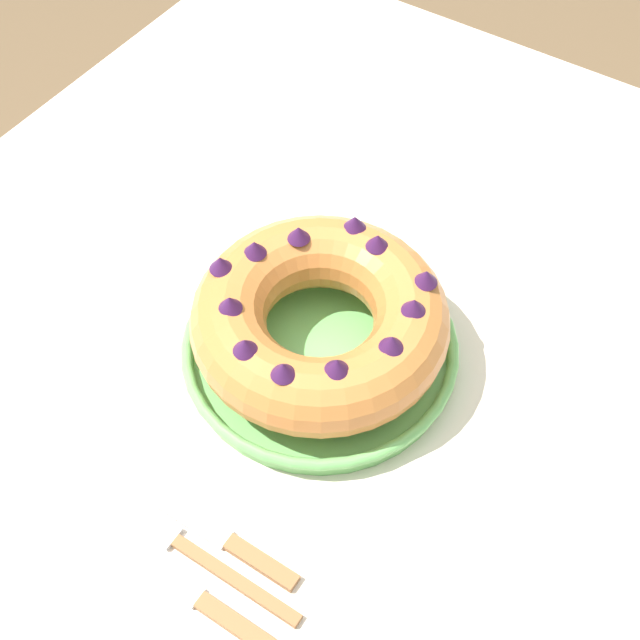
{
  "coord_description": "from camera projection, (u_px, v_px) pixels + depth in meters",
  "views": [
    {
      "loc": [
        -0.46,
        -0.32,
        1.56
      ],
      "look_at": [
        -0.01,
        -0.02,
        0.85
      ],
      "focal_mm": 50.0,
      "sensor_mm": 36.0,
      "label": 1
    }
  ],
  "objects": [
    {
      "name": "ground_plane",
      "position": [
        315.0,
        605.0,
        1.58
      ],
      "size": [
        8.0,
        8.0,
        0.0
      ],
      "primitive_type": "plane",
      "color": "brown"
    },
    {
      "name": "bundt_cake",
      "position": [
        320.0,
        319.0,
        0.9
      ],
      "size": [
        0.26,
        0.26,
        0.09
      ],
      "color": "#C67538",
      "rests_on": "serving_dish"
    },
    {
      "name": "dining_table",
      "position": [
        312.0,
        398.0,
        1.04
      ],
      "size": [
        1.24,
        1.06,
        0.78
      ],
      "color": "beige",
      "rests_on": "ground_plane"
    },
    {
      "name": "fork",
      "position": [
        198.0,
        556.0,
        0.81
      ],
      "size": [
        0.02,
        0.19,
        0.01
      ],
      "rotation": [
        0.0,
        0.0,
        -0.02
      ],
      "color": "#936038",
      "rests_on": "dining_table"
    },
    {
      "name": "cake_knife",
      "position": [
        231.0,
        543.0,
        0.82
      ],
      "size": [
        0.02,
        0.17,
        0.01
      ],
      "rotation": [
        0.0,
        0.0,
        -0.01
      ],
      "color": "#936038",
      "rests_on": "dining_table"
    },
    {
      "name": "serving_dish",
      "position": [
        320.0,
        351.0,
        0.94
      ],
      "size": [
        0.29,
        0.29,
        0.03
      ],
      "color": "#6BB760",
      "rests_on": "dining_table"
    },
    {
      "name": "serving_knife",
      "position": [
        203.0,
        602.0,
        0.79
      ],
      "size": [
        0.02,
        0.22,
        0.01
      ],
      "rotation": [
        0.0,
        0.0,
        0.09
      ],
      "color": "#936038",
      "rests_on": "dining_table"
    }
  ]
}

